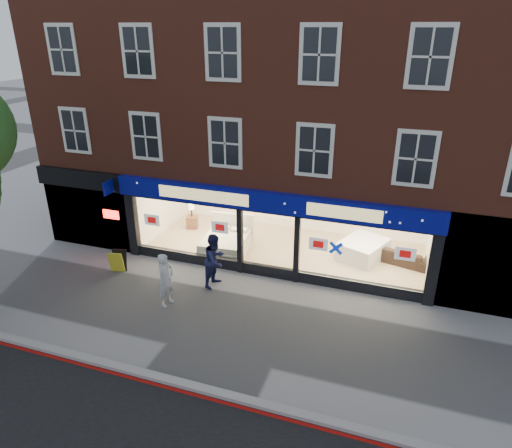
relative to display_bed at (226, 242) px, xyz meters
The scene contains 12 objects.
ground 4.86m from the display_bed, 63.61° to the right, with size 120.00×120.00×0.00m, color gray.
kerb_line 7.75m from the display_bed, 73.87° to the right, with size 60.00×0.10×0.01m, color #8C0A07.
kerb_stone 7.56m from the display_bed, 73.44° to the right, with size 60.00×0.25×0.12m, color gray.
showroom_floor 2.37m from the display_bed, 23.05° to the left, with size 11.00×4.50×0.10m, color tan.
building 7.08m from the display_bed, 50.61° to the left, with size 19.00×8.26×10.30m.
display_bed is the anchor object (origin of this frame).
bedside_table 2.72m from the display_bed, 145.83° to the left, with size 0.45×0.45×0.55m, color brown.
mattress_stack 5.36m from the display_bed, 11.85° to the left, with size 2.00×2.21×0.71m.
sofa 6.83m from the display_bed, ahead, with size 1.99×0.78×0.58m, color black.
a_board 4.19m from the display_bed, 138.93° to the right, with size 0.55×0.35×0.84m, color gold.
pedestrian_grey 4.11m from the display_bed, 95.44° to the right, with size 0.66×0.43×1.80m, color #B4B7BD.
pedestrian_blue 2.57m from the display_bed, 75.83° to the right, with size 0.94×0.73×1.93m, color #181C44.
Camera 1 is at (4.30, -10.75, 8.38)m, focal length 32.00 mm.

